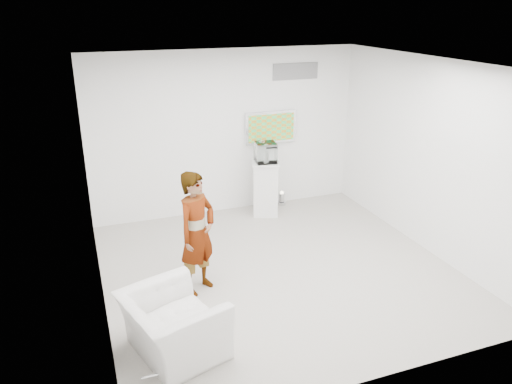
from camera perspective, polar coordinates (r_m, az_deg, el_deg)
room at (r=6.93m, az=2.72°, el=2.01°), size 5.01×5.01×3.00m
tv at (r=9.41m, az=1.68°, el=7.41°), size 1.00×0.08×0.60m
logo_decal at (r=9.46m, az=4.54°, el=13.59°), size 0.90×0.02×0.30m
person at (r=6.71m, az=-6.74°, el=-4.69°), size 0.75×0.69×1.72m
armchair at (r=5.85m, az=-9.49°, el=-14.78°), size 1.23×1.33×0.71m
pedestal at (r=9.26m, az=1.08°, el=0.45°), size 0.63×0.63×1.02m
floor_uplight at (r=9.82m, az=2.95°, el=-0.70°), size 0.21×0.21×0.26m
vitrine at (r=9.04m, az=1.10°, el=4.55°), size 0.41×0.41×0.36m
console at (r=9.06m, az=1.10°, el=4.05°), size 0.12×0.14×0.20m
wii_remote at (r=6.72m, az=-6.55°, el=1.68°), size 0.12×0.11×0.03m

